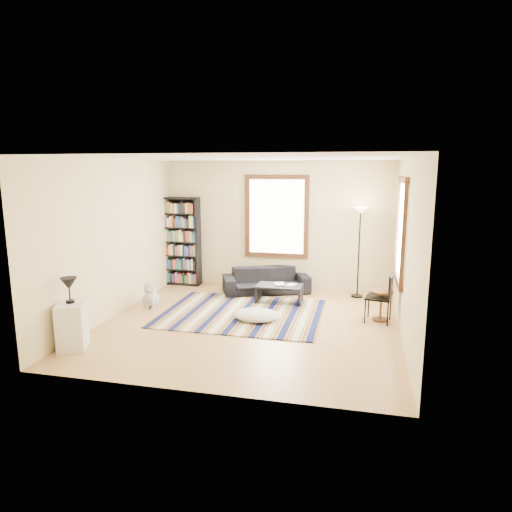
% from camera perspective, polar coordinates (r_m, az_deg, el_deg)
% --- Properties ---
extents(floor, '(5.00, 5.00, 0.10)m').
position_cam_1_polar(floor, '(7.95, -0.83, -8.84)').
color(floor, tan).
rests_on(floor, ground).
extents(ceiling, '(5.00, 5.00, 0.10)m').
position_cam_1_polar(ceiling, '(7.49, -0.89, 12.54)').
color(ceiling, white).
rests_on(ceiling, floor).
extents(wall_back, '(5.00, 0.10, 2.80)m').
position_cam_1_polar(wall_back, '(10.05, 2.66, 3.85)').
color(wall_back, beige).
rests_on(wall_back, floor).
extents(wall_front, '(5.00, 0.10, 2.80)m').
position_cam_1_polar(wall_front, '(5.20, -7.67, -2.98)').
color(wall_front, beige).
rests_on(wall_front, floor).
extents(wall_left, '(0.10, 5.00, 2.80)m').
position_cam_1_polar(wall_left, '(8.56, -17.67, 2.09)').
color(wall_left, beige).
rests_on(wall_left, floor).
extents(wall_right, '(0.10, 5.00, 2.80)m').
position_cam_1_polar(wall_right, '(7.40, 18.67, 0.71)').
color(wall_right, beige).
rests_on(wall_right, floor).
extents(window_back, '(1.20, 0.06, 1.60)m').
position_cam_1_polar(window_back, '(9.95, 2.59, 4.93)').
color(window_back, white).
rests_on(window_back, wall_back).
extents(window_right, '(0.06, 1.20, 1.60)m').
position_cam_1_polar(window_right, '(8.15, 17.69, 3.09)').
color(window_right, white).
rests_on(window_right, wall_right).
extents(rug, '(2.90, 2.32, 0.02)m').
position_cam_1_polar(rug, '(8.48, -1.72, -7.13)').
color(rug, '#0C133F').
rests_on(rug, floor).
extents(sofa, '(1.37, 1.96, 0.53)m').
position_cam_1_polar(sofa, '(9.80, 1.28, -3.07)').
color(sofa, black).
rests_on(sofa, floor).
extents(bookshelf, '(0.90, 0.30, 2.00)m').
position_cam_1_polar(bookshelf, '(10.51, -9.43, 1.82)').
color(bookshelf, black).
rests_on(bookshelf, floor).
extents(coffee_table, '(0.99, 0.69, 0.36)m').
position_cam_1_polar(coffee_table, '(9.11, 2.93, -4.75)').
color(coffee_table, black).
rests_on(coffee_table, floor).
extents(book_a, '(0.30, 0.26, 0.02)m').
position_cam_1_polar(book_a, '(9.07, 2.32, -3.54)').
color(book_a, beige).
rests_on(book_a, coffee_table).
extents(book_b, '(0.22, 0.26, 0.02)m').
position_cam_1_polar(book_b, '(9.08, 3.93, -3.57)').
color(book_b, beige).
rests_on(book_b, coffee_table).
extents(floor_cushion, '(0.82, 0.61, 0.20)m').
position_cam_1_polar(floor_cushion, '(8.07, 0.07, -7.40)').
color(floor_cushion, beige).
rests_on(floor_cushion, floor).
extents(floor_lamp, '(0.36, 0.36, 1.86)m').
position_cam_1_polar(floor_lamp, '(9.57, 12.73, 0.37)').
color(floor_lamp, black).
rests_on(floor_lamp, floor).
extents(side_table, '(0.46, 0.46, 0.54)m').
position_cam_1_polar(side_table, '(8.33, 15.34, -6.00)').
color(side_table, '#442311').
rests_on(side_table, floor).
extents(folding_chair, '(0.48, 0.47, 0.86)m').
position_cam_1_polar(folding_chair, '(8.21, 15.06, -5.07)').
color(folding_chair, black).
rests_on(folding_chair, floor).
extents(white_cabinet, '(0.55, 0.61, 0.70)m').
position_cam_1_polar(white_cabinet, '(7.34, -22.00, -8.07)').
color(white_cabinet, silver).
rests_on(white_cabinet, floor).
extents(table_lamp, '(0.30, 0.30, 0.38)m').
position_cam_1_polar(table_lamp, '(7.19, -22.31, -3.99)').
color(table_lamp, black).
rests_on(table_lamp, white_cabinet).
extents(dog, '(0.49, 0.59, 0.50)m').
position_cam_1_polar(dog, '(9.05, -13.01, -4.65)').
color(dog, '#B3B3B3').
rests_on(dog, floor).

